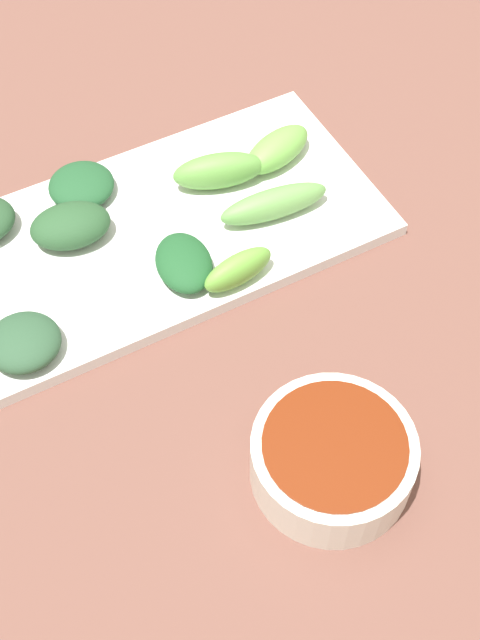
# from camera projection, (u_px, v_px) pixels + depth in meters

# --- Properties ---
(tabletop) EXTENTS (2.10, 2.10, 0.02)m
(tabletop) POSITION_uv_depth(u_px,v_px,m) (265.00, 338.00, 0.68)
(tabletop) COLOR brown
(tabletop) RESTS_ON ground
(sauce_bowl) EXTENTS (0.11, 0.11, 0.04)m
(sauce_bowl) POSITION_uv_depth(u_px,v_px,m) (333.00, 457.00, 0.58)
(sauce_bowl) COLOR silver
(sauce_bowl) RESTS_ON tabletop
(serving_plate) EXTENTS (0.19, 0.36, 0.01)m
(serving_plate) POSITION_uv_depth(u_px,v_px,m) (165.00, 230.00, 0.72)
(serving_plate) COLOR white
(serving_plate) RESTS_ON tabletop
(broccoli_leafy_0) EXTENTS (0.06, 0.07, 0.02)m
(broccoli_leafy_0) POSITION_uv_depth(u_px,v_px,m) (23.00, 343.00, 0.63)
(broccoli_leafy_0) COLOR #2C5034
(broccoli_leafy_0) RESTS_ON serving_plate
(broccoli_leafy_1) EXTENTS (0.06, 0.07, 0.03)m
(broccoli_leafy_1) POSITION_uv_depth(u_px,v_px,m) (70.00, 226.00, 0.69)
(broccoli_leafy_1) COLOR #29522D
(broccoli_leafy_1) RESTS_ON serving_plate
(broccoli_stalk_2) EXTENTS (0.04, 0.10, 0.03)m
(broccoli_stalk_2) POSITION_uv_depth(u_px,v_px,m) (274.00, 204.00, 0.71)
(broccoli_stalk_2) COLOR #67A050
(broccoli_stalk_2) RESTS_ON serving_plate
(broccoli_leafy_3) EXTENTS (0.06, 0.06, 0.02)m
(broccoli_leafy_3) POSITION_uv_depth(u_px,v_px,m) (81.00, 185.00, 0.73)
(broccoli_leafy_3) COLOR #21512B
(broccoli_leafy_3) RESTS_ON serving_plate
(broccoli_stalk_5) EXTENTS (0.05, 0.08, 0.03)m
(broccoli_stalk_5) POSITION_uv_depth(u_px,v_px,m) (277.00, 149.00, 0.75)
(broccoli_stalk_5) COLOR #6EB149
(broccoli_stalk_5) RESTS_ON serving_plate
(broccoli_leafy_6) EXTENTS (0.07, 0.05, 0.02)m
(broccoli_leafy_6) POSITION_uv_depth(u_px,v_px,m) (184.00, 263.00, 0.68)
(broccoli_leafy_6) COLOR #1E5328
(broccoli_leafy_6) RESTS_ON serving_plate
(broccoli_stalk_7) EXTENTS (0.05, 0.08, 0.03)m
(broccoli_stalk_7) POSITION_uv_depth(u_px,v_px,m) (219.00, 171.00, 0.73)
(broccoli_stalk_7) COLOR #62A044
(broccoli_stalk_7) RESTS_ON serving_plate
(broccoli_stalk_8) EXTENTS (0.03, 0.06, 0.03)m
(broccoli_stalk_8) POSITION_uv_depth(u_px,v_px,m) (238.00, 270.00, 0.67)
(broccoli_stalk_8) COLOR #6AB23F
(broccoli_stalk_8) RESTS_ON serving_plate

